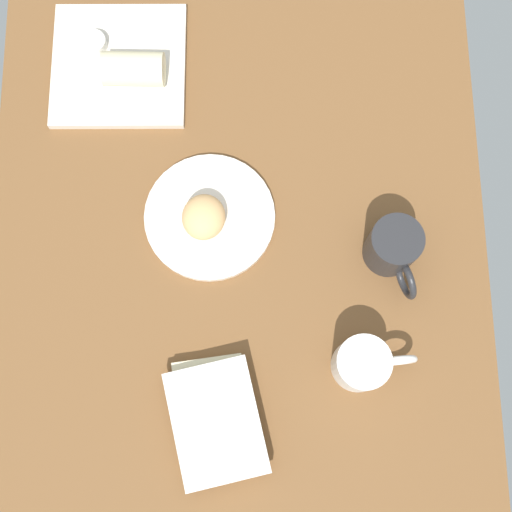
# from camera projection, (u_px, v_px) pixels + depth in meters

# --- Properties ---
(dining_table) EXTENTS (1.10, 0.90, 0.04)m
(dining_table) POSITION_uv_depth(u_px,v_px,m) (238.00, 233.00, 1.28)
(dining_table) COLOR brown
(dining_table) RESTS_ON ground
(round_plate) EXTENTS (0.24, 0.24, 0.01)m
(round_plate) POSITION_uv_depth(u_px,v_px,m) (210.00, 217.00, 1.26)
(round_plate) COLOR silver
(round_plate) RESTS_ON dining_table
(scone_pastry) EXTENTS (0.09, 0.09, 0.06)m
(scone_pastry) POSITION_uv_depth(u_px,v_px,m) (204.00, 217.00, 1.22)
(scone_pastry) COLOR #DFAB6D
(scone_pastry) RESTS_ON round_plate
(square_plate) EXTENTS (0.26, 0.26, 0.02)m
(square_plate) POSITION_uv_depth(u_px,v_px,m) (119.00, 66.00, 1.32)
(square_plate) COLOR silver
(square_plate) RESTS_ON dining_table
(sauce_cup) EXTENTS (0.05, 0.05, 0.02)m
(sauce_cup) POSITION_uv_depth(u_px,v_px,m) (94.00, 43.00, 1.31)
(sauce_cup) COLOR silver
(sauce_cup) RESTS_ON square_plate
(breakfast_wrap) EXTENTS (0.07, 0.12, 0.06)m
(breakfast_wrap) POSITION_uv_depth(u_px,v_px,m) (133.00, 69.00, 1.28)
(breakfast_wrap) COLOR beige
(breakfast_wrap) RESTS_ON square_plate
(book_stack) EXTENTS (0.23, 0.18, 0.05)m
(book_stack) POSITION_uv_depth(u_px,v_px,m) (215.00, 419.00, 1.16)
(book_stack) COLOR beige
(book_stack) RESTS_ON dining_table
(coffee_mug) EXTENTS (0.14, 0.09, 0.10)m
(coffee_mug) POSITION_uv_depth(u_px,v_px,m) (394.00, 248.00, 1.20)
(coffee_mug) COLOR #262628
(coffee_mug) RESTS_ON dining_table
(second_mug) EXTENTS (0.09, 0.14, 0.09)m
(second_mug) POSITION_uv_depth(u_px,v_px,m) (363.00, 364.00, 1.16)
(second_mug) COLOR white
(second_mug) RESTS_ON dining_table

